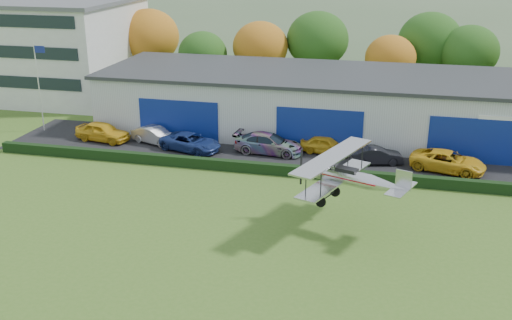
% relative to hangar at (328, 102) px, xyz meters
% --- Properties ---
extents(ground, '(300.00, 300.00, 0.00)m').
position_rel_hangar_xyz_m(ground, '(-5.00, -27.98, -2.66)').
color(ground, '#416720').
rests_on(ground, ground).
extents(apron, '(48.00, 9.00, 0.05)m').
position_rel_hangar_xyz_m(apron, '(-2.00, -6.98, -2.63)').
color(apron, black).
rests_on(apron, ground).
extents(hedge, '(46.00, 0.60, 0.80)m').
position_rel_hangar_xyz_m(hedge, '(-2.00, -11.78, -2.26)').
color(hedge, black).
rests_on(hedge, ground).
extents(hangar, '(40.60, 12.60, 5.30)m').
position_rel_hangar_xyz_m(hangar, '(0.00, 0.00, 0.00)').
color(hangar, '#B2B7BC').
rests_on(hangar, ground).
extents(office_block, '(20.60, 15.60, 10.40)m').
position_rel_hangar_xyz_m(office_block, '(-33.00, 7.02, 2.56)').
color(office_block, silver).
rests_on(office_block, ground).
extents(flagpole, '(1.05, 0.10, 8.00)m').
position_rel_hangar_xyz_m(flagpole, '(-24.88, -5.98, 2.13)').
color(flagpole, silver).
rests_on(flagpole, ground).
extents(tree_belt, '(75.70, 13.22, 10.12)m').
position_rel_hangar_xyz_m(tree_belt, '(-4.15, 12.64, 2.95)').
color(tree_belt, '#3D2614').
rests_on(tree_belt, ground).
extents(distant_hills, '(430.00, 196.00, 56.00)m').
position_rel_hangar_xyz_m(distant_hills, '(-9.38, 112.02, -15.70)').
color(distant_hills, '#4C6642').
rests_on(distant_hills, ground).
extents(car_0, '(5.04, 2.69, 1.63)m').
position_rel_hangar_xyz_m(car_0, '(-18.37, -7.53, -1.79)').
color(car_0, gold).
rests_on(car_0, apron).
extents(car_1, '(4.59, 2.90, 1.43)m').
position_rel_hangar_xyz_m(car_1, '(-13.70, -7.20, -1.89)').
color(car_1, silver).
rests_on(car_1, apron).
extents(car_2, '(5.59, 3.70, 1.43)m').
position_rel_hangar_xyz_m(car_2, '(-10.20, -8.25, -1.89)').
color(car_2, navy).
rests_on(car_2, apron).
extents(car_3, '(5.73, 2.65, 1.62)m').
position_rel_hangar_xyz_m(car_3, '(-3.86, -7.36, -1.80)').
color(car_3, gray).
rests_on(car_3, apron).
extents(car_4, '(4.39, 2.42, 1.41)m').
position_rel_hangar_xyz_m(car_4, '(0.67, -6.40, -1.90)').
color(car_4, gold).
rests_on(car_4, apron).
extents(car_5, '(4.27, 2.36, 1.33)m').
position_rel_hangar_xyz_m(car_5, '(4.72, -7.91, -1.94)').
color(car_5, black).
rests_on(car_5, apron).
extents(car_6, '(5.91, 3.81, 1.52)m').
position_rel_hangar_xyz_m(car_6, '(9.96, -8.26, -1.85)').
color(car_6, gold).
rests_on(car_6, apron).
extents(biplane, '(6.98, 7.85, 2.97)m').
position_rel_hangar_xyz_m(biplane, '(3.44, -19.53, 0.74)').
color(biplane, silver).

